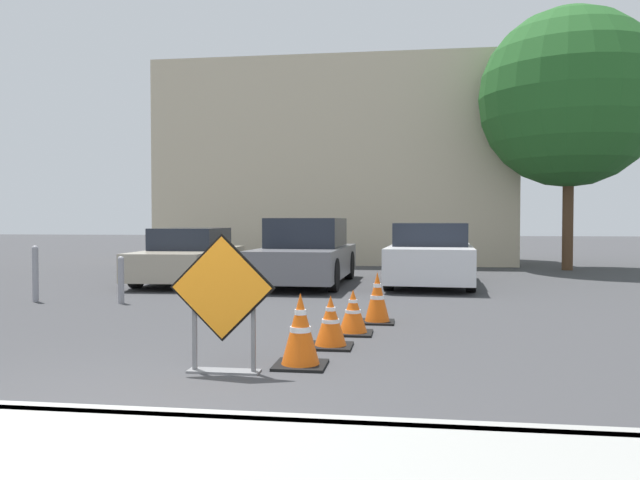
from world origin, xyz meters
TOP-DOWN VIEW (x-y plane):
  - ground_plane at (0.00, 10.00)m, footprint 96.00×96.00m
  - curb_lip at (0.00, 0.00)m, footprint 22.03×0.20m
  - road_closed_sign at (0.54, 1.69)m, footprint 1.06×0.20m
  - traffic_cone_nearest at (1.25, 2.08)m, footprint 0.53×0.53m
  - traffic_cone_second at (1.44, 3.08)m, footprint 0.51×0.51m
  - traffic_cone_third at (1.63, 3.98)m, footprint 0.51×0.51m
  - traffic_cone_fourth at (1.91, 4.93)m, footprint 0.49×0.49m
  - parked_car_nearest at (-2.91, 10.43)m, footprint 1.93×4.70m
  - parked_car_second at (-0.01, 10.28)m, footprint 2.00×4.70m
  - parked_car_third at (2.89, 10.54)m, footprint 2.11×4.39m
  - bollard_nearest at (-2.80, 6.45)m, footprint 0.12×0.12m
  - bollard_second at (-4.47, 6.45)m, footprint 0.12×0.12m
  - building_facade_backdrop at (-0.24, 18.85)m, footprint 12.33×5.00m
  - street_tree_behind_lot at (7.18, 15.53)m, footprint 5.36×5.36m

SIDE VIEW (x-z plane):
  - ground_plane at x=0.00m, z-range 0.00..0.00m
  - curb_lip at x=0.00m, z-range 0.00..0.14m
  - traffic_cone_third at x=1.63m, z-range -0.01..0.58m
  - traffic_cone_second at x=1.44m, z-range -0.01..0.61m
  - traffic_cone_fourth at x=1.91m, z-range -0.01..0.74m
  - traffic_cone_nearest at x=1.25m, z-range -0.01..0.75m
  - bollard_nearest at x=-2.80m, z-range 0.03..0.89m
  - bollard_second at x=-4.47m, z-range 0.03..1.07m
  - parked_car_nearest at x=-2.91m, z-range -0.04..1.28m
  - parked_car_third at x=2.89m, z-range -0.05..1.40m
  - parked_car_second at x=-0.01m, z-range -0.06..1.49m
  - road_closed_sign at x=0.54m, z-range 0.04..1.42m
  - building_facade_backdrop at x=-0.24m, z-range 0.00..7.03m
  - street_tree_behind_lot at x=7.18m, z-range 1.25..9.13m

